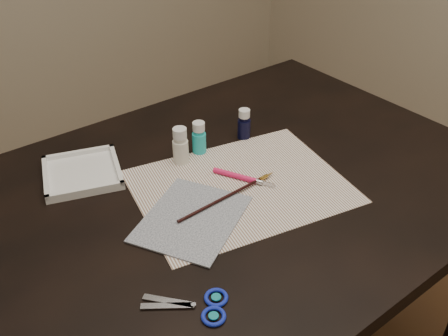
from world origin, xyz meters
TOP-DOWN VIEW (x-y plane):
  - table at (0.00, 0.00)m, footprint 1.30×0.90m
  - paper at (0.03, -0.02)m, footprint 0.53×0.44m
  - canvas at (-0.13, -0.05)m, footprint 0.29×0.27m
  - paint_bottle_white at (-0.02, 0.14)m, footprint 0.04×0.04m
  - paint_bottle_cyan at (0.04, 0.15)m, footprint 0.04×0.04m
  - paint_bottle_navy at (0.17, 0.14)m, footprint 0.03×0.03m
  - paintbrush at (-0.02, -0.04)m, footprint 0.28×0.02m
  - craft_knife at (0.05, -0.01)m, footprint 0.08×0.15m
  - scissors at (-0.27, -0.24)m, footprint 0.18×0.16m
  - palette_tray at (-0.24, 0.23)m, footprint 0.22×0.22m

SIDE VIEW (x-z plane):
  - table at x=0.00m, z-range 0.00..0.75m
  - paper at x=0.03m, z-range 0.75..0.75m
  - canvas at x=-0.13m, z-range 0.75..0.76m
  - scissors at x=-0.27m, z-range 0.75..0.76m
  - craft_knife at x=0.05m, z-range 0.75..0.76m
  - paintbrush at x=-0.02m, z-range 0.76..0.76m
  - palette_tray at x=-0.24m, z-range 0.75..0.77m
  - paint_bottle_navy at x=0.17m, z-range 0.75..0.83m
  - paint_bottle_cyan at x=0.04m, z-range 0.75..0.83m
  - paint_bottle_white at x=-0.02m, z-range 0.75..0.84m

